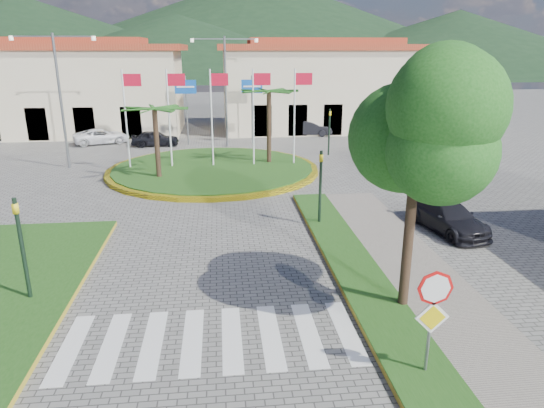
{
  "coord_description": "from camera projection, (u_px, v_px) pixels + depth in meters",
  "views": [
    {
      "loc": [
        0.47,
        -6.84,
        7.07
      ],
      "look_at": [
        2.07,
        8.0,
        2.3
      ],
      "focal_mm": 32.0,
      "sensor_mm": 36.0,
      "label": 1
    }
  ],
  "objects": [
    {
      "name": "hill_far_mid",
      "position": [
        261.0,
        24.0,
        157.1
      ],
      "size": [
        180.0,
        180.0,
        30.0
      ],
      "primitive_type": "cone",
      "color": "black",
      "rests_on": "ground"
    },
    {
      "name": "street_lamp_centre",
      "position": [
        226.0,
        86.0,
        35.73
      ],
      "size": [
        4.8,
        0.16,
        8.0
      ],
      "color": "slate",
      "rests_on": "ground"
    },
    {
      "name": "car_dark_a",
      "position": [
        155.0,
        138.0,
        37.04
      ],
      "size": [
        3.57,
        1.53,
        1.2
      ],
      "primitive_type": "imported",
      "rotation": [
        0.0,
        0.0,
        1.6
      ],
      "color": "black",
      "rests_on": "ground"
    },
    {
      "name": "hill_far_east",
      "position": [
        457.0,
        43.0,
        140.86
      ],
      "size": [
        120.0,
        120.0,
        18.0
      ],
      "primitive_type": "cone",
      "color": "black",
      "rests_on": "ground"
    },
    {
      "name": "traffic_light_left",
      "position": [
        21.0,
        241.0,
        13.62
      ],
      "size": [
        0.15,
        0.18,
        3.2
      ],
      "color": "black",
      "rests_on": "ground"
    },
    {
      "name": "hill_near_back",
      "position": [
        177.0,
        46.0,
        128.26
      ],
      "size": [
        110.0,
        110.0,
        16.0
      ],
      "primitive_type": "cone",
      "color": "black",
      "rests_on": "ground"
    },
    {
      "name": "traffic_light_far",
      "position": [
        329.0,
        127.0,
        33.44
      ],
      "size": [
        0.18,
        0.15,
        3.2
      ],
      "color": "black",
      "rests_on": "ground"
    },
    {
      "name": "direction_sign_east",
      "position": [
        252.0,
        98.0,
        37.15
      ],
      "size": [
        1.6,
        0.14,
        5.2
      ],
      "color": "slate",
      "rests_on": "ground"
    },
    {
      "name": "white_van",
      "position": [
        102.0,
        136.0,
        37.96
      ],
      "size": [
        4.61,
        3.32,
        1.17
      ],
      "primitive_type": "imported",
      "rotation": [
        0.0,
        0.0,
        1.94
      ],
      "color": "white",
      "rests_on": "ground"
    },
    {
      "name": "car_dark_b",
      "position": [
        309.0,
        128.0,
        41.5
      ],
      "size": [
        4.12,
        1.95,
        1.3
      ],
      "primitive_type": "imported",
      "rotation": [
        0.0,
        0.0,
        1.42
      ],
      "color": "black",
      "rests_on": "ground"
    },
    {
      "name": "building_right",
      "position": [
        323.0,
        86.0,
        44.41
      ],
      "size": [
        19.08,
        9.54,
        8.05
      ],
      "color": "beige",
      "rests_on": "ground"
    },
    {
      "name": "building_left",
      "position": [
        51.0,
        88.0,
        41.96
      ],
      "size": [
        23.32,
        9.54,
        8.05
      ],
      "color": "beige",
      "rests_on": "ground"
    },
    {
      "name": "roundabout_island",
      "position": [
        213.0,
        169.0,
        29.37
      ],
      "size": [
        12.7,
        12.7,
        6.0
      ],
      "color": "yellow",
      "rests_on": "ground"
    },
    {
      "name": "direction_sign_west",
      "position": [
        186.0,
        99.0,
        36.64
      ],
      "size": [
        1.6,
        0.14,
        5.2
      ],
      "color": "slate",
      "rests_on": "ground"
    },
    {
      "name": "crosswalk",
      "position": [
        208.0,
        339.0,
        12.37
      ],
      "size": [
        8.0,
        3.0,
        0.01
      ],
      "primitive_type": "cube",
      "color": "silver",
      "rests_on": "ground"
    },
    {
      "name": "stop_sign",
      "position": [
        433.0,
        307.0,
        10.4
      ],
      "size": [
        0.8,
        0.11,
        2.65
      ],
      "color": "slate",
      "rests_on": "ground"
    },
    {
      "name": "deciduous_tree",
      "position": [
        419.0,
        128.0,
        12.31
      ],
      "size": [
        3.6,
        3.6,
        6.8
      ],
      "color": "black",
      "rests_on": "ground"
    },
    {
      "name": "verge_right",
      "position": [
        420.0,
        373.0,
        10.94
      ],
      "size": [
        1.6,
        28.0,
        0.18
      ],
      "primitive_type": "cube",
      "color": "#1F4A15",
      "rests_on": "ground"
    },
    {
      "name": "street_lamp_west",
      "position": [
        60.0,
        95.0,
        29.03
      ],
      "size": [
        4.8,
        0.16,
        8.0
      ],
      "color": "slate",
      "rests_on": "ground"
    },
    {
      "name": "traffic_light_right",
      "position": [
        320.0,
        181.0,
        19.82
      ],
      "size": [
        0.15,
        0.18,
        3.2
      ],
      "color": "black",
      "rests_on": "ground"
    },
    {
      "name": "sidewalk_right",
      "position": [
        471.0,
        370.0,
        11.07
      ],
      "size": [
        4.0,
        28.0,
        0.15
      ],
      "primitive_type": "cube",
      "color": "gray",
      "rests_on": "ground"
    },
    {
      "name": "car_side_right",
      "position": [
        448.0,
        217.0,
        19.65
      ],
      "size": [
        2.41,
        4.34,
        1.19
      ],
      "primitive_type": "imported",
      "rotation": [
        0.0,
        0.0,
        0.19
      ],
      "color": "black",
      "rests_on": "ground"
    },
    {
      "name": "hill_far_west",
      "position": [
        13.0,
        35.0,
        132.22
      ],
      "size": [
        140.0,
        140.0,
        22.0
      ],
      "primitive_type": "cone",
      "color": "black",
      "rests_on": "ground"
    }
  ]
}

